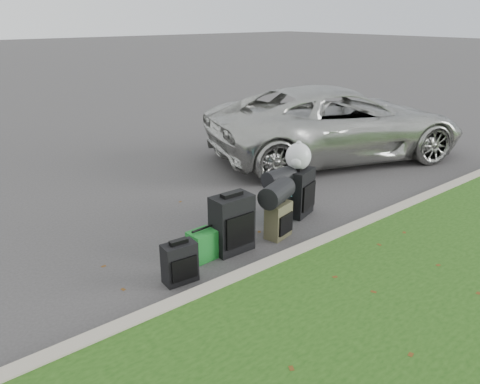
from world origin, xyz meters
TOP-DOWN VIEW (x-y plane):
  - ground at (0.00, 0.00)m, footprint 120.00×120.00m
  - curb at (0.00, -1.00)m, footprint 120.00×0.18m
  - suv at (3.75, 1.69)m, footprint 5.98×4.18m
  - suitcase_small_black at (-1.56, -0.50)m, footprint 0.40×0.25m
  - suitcase_large_black_left at (-0.62, -0.28)m, footprint 0.53×0.32m
  - suitcase_olive at (0.12, -0.37)m, footprint 0.41×0.31m
  - suitcase_teal at (0.49, 0.02)m, footprint 0.39×0.27m
  - suitcase_large_black_right at (0.91, 0.00)m, footprint 0.55×0.43m
  - tote_green at (-1.05, -0.22)m, footprint 0.34×0.28m
  - tote_navy at (-0.21, 0.43)m, footprint 0.32×0.27m
  - duffel_left at (0.08, -0.36)m, footprint 0.63×0.49m
  - duffel_right at (0.53, 0.06)m, footprint 0.51×0.30m
  - trash_bag at (0.89, 0.04)m, footprint 0.39×0.39m

SIDE VIEW (x-z plane):
  - ground at x=0.00m, z-range 0.00..0.00m
  - curb at x=0.00m, z-range 0.00..0.15m
  - tote_navy at x=-0.21m, z-range 0.00..0.31m
  - tote_green at x=-1.05m, z-range 0.00..0.37m
  - suitcase_small_black at x=-1.56m, z-range 0.00..0.48m
  - suitcase_olive at x=0.12m, z-range 0.00..0.51m
  - suitcase_teal at x=0.49m, z-range 0.00..0.52m
  - suitcase_large_black_right at x=0.91m, z-range 0.00..0.73m
  - suitcase_large_black_left at x=-0.62m, z-range 0.00..0.76m
  - duffel_left at x=0.08m, z-range 0.51..0.81m
  - duffel_right at x=0.53m, z-range 0.52..0.80m
  - suv at x=3.75m, z-range 0.00..1.51m
  - trash_bag at x=0.89m, z-range 0.73..1.12m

